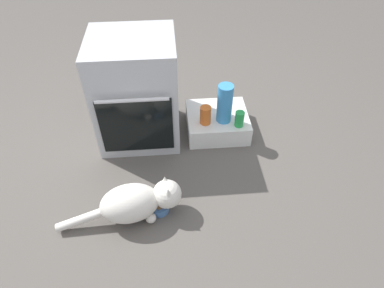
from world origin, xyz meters
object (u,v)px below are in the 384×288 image
pantry_cabinet (217,122)px  cat (137,202)px  water_bottle (225,104)px  oven (136,91)px  soda_can (239,119)px  food_bowl (160,207)px  sauce_jar (205,115)px

pantry_cabinet → cat: size_ratio=0.61×
cat → water_bottle: 0.93m
oven → water_bottle: oven is taller
cat → soda_can: 0.94m
cat → water_bottle: bearing=38.3°
oven → cat: oven is taller
food_bowl → sauce_jar: (0.35, 0.64, 0.20)m
food_bowl → cat: size_ratio=0.15×
oven → sauce_jar: size_ratio=5.58×
pantry_cabinet → sauce_jar: 0.20m
soda_can → sauce_jar: bearing=167.9°
pantry_cabinet → water_bottle: 0.24m
oven → sauce_jar: (0.48, -0.10, -0.16)m
cat → water_bottle: water_bottle is taller
cat → oven: bearing=80.9°
pantry_cabinet → food_bowl: 0.86m
sauce_jar → oven: bearing=167.9°
oven → water_bottle: bearing=-7.6°
pantry_cabinet → sauce_jar: bearing=-139.6°
water_bottle → soda_can: bearing=-35.2°
oven → food_bowl: bearing=-80.1°
food_bowl → cat: (-0.12, -0.02, 0.10)m
oven → pantry_cabinet: bearing=-1.3°
cat → soda_can: soda_can is taller
food_bowl → soda_can: size_ratio=0.96×
food_bowl → sauce_jar: bearing=61.0°
pantry_cabinet → cat: 0.95m
sauce_jar → soda_can: sauce_jar is taller
cat → water_bottle: size_ratio=2.51×
oven → food_bowl: (0.13, -0.74, -0.36)m
food_bowl → pantry_cabinet: bearing=57.8°
food_bowl → cat: 0.16m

